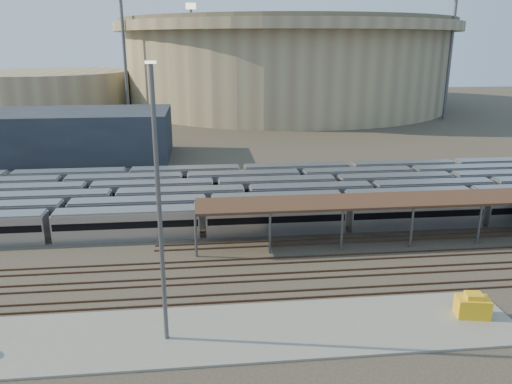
{
  "coord_description": "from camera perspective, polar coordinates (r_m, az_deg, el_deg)",
  "views": [
    {
      "loc": [
        -6.85,
        -52.25,
        23.93
      ],
      "look_at": [
        0.09,
        12.0,
        4.32
      ],
      "focal_mm": 35.0,
      "sensor_mm": 36.0,
      "label": 1
    }
  ],
  "objects": [
    {
      "name": "ground",
      "position": [
        57.88,
        1.2,
        -7.54
      ],
      "size": [
        420.0,
        420.0,
        0.0
      ],
      "primitive_type": "plane",
      "color": "#383026",
      "rests_on": "ground"
    },
    {
      "name": "apron",
      "position": [
        44.26,
        -2.91,
        -15.72
      ],
      "size": [
        50.0,
        9.0,
        0.2
      ],
      "primitive_type": "cube",
      "color": "gray",
      "rests_on": "ground"
    },
    {
      "name": "subway_trains",
      "position": [
        74.3,
        -2.03,
        -0.46
      ],
      "size": [
        128.08,
        23.9,
        3.6
      ],
      "color": "#B2B2B7",
      "rests_on": "ground"
    },
    {
      "name": "inspection_shed",
      "position": [
        66.0,
        20.07,
        -0.86
      ],
      "size": [
        60.3,
        6.0,
        5.3
      ],
      "color": "#535357",
      "rests_on": "ground"
    },
    {
      "name": "empty_tracks",
      "position": [
        53.37,
        1.89,
        -9.66
      ],
      "size": [
        170.0,
        9.62,
        0.18
      ],
      "color": "#4C3323",
      "rests_on": "ground"
    },
    {
      "name": "stadium",
      "position": [
        195.02,
        3.35,
        14.66
      ],
      "size": [
        124.0,
        124.0,
        32.5
      ],
      "color": "#968B65",
      "rests_on": "ground"
    },
    {
      "name": "secondary_arena",
      "position": [
        190.6,
        -22.73,
        10.51
      ],
      "size": [
        56.0,
        56.0,
        14.0
      ],
      "primitive_type": "cylinder",
      "color": "#968B65",
      "rests_on": "ground"
    },
    {
      "name": "service_building",
      "position": [
        112.49,
        -20.68,
        6.11
      ],
      "size": [
        42.0,
        20.0,
        10.0
      ],
      "primitive_type": "cube",
      "color": "#1E232D",
      "rests_on": "ground"
    },
    {
      "name": "floodlight_0",
      "position": [
        163.93,
        -14.81,
        15.2
      ],
      "size": [
        4.0,
        1.0,
        38.4
      ],
      "color": "#535357",
      "rests_on": "ground"
    },
    {
      "name": "floodlight_2",
      "position": [
        170.58,
        21.35,
        14.67
      ],
      "size": [
        4.0,
        1.0,
        38.4
      ],
      "color": "#535357",
      "rests_on": "ground"
    },
    {
      "name": "floodlight_3",
      "position": [
        212.3,
        -7.29,
        15.87
      ],
      "size": [
        4.0,
        1.0,
        38.4
      ],
      "color": "#535357",
      "rests_on": "ground"
    },
    {
      "name": "yard_light_pole",
      "position": [
        39.02,
        -11.0,
        -2.04
      ],
      "size": [
        0.81,
        0.36,
        22.4
      ],
      "color": "#535357",
      "rests_on": "apron"
    },
    {
      "name": "yellow_equipment",
      "position": [
        49.8,
        23.5,
        -11.95
      ],
      "size": [
        3.12,
        2.27,
        1.78
      ],
      "primitive_type": "cube",
      "rotation": [
        0.0,
        0.0,
        -0.18
      ],
      "color": "gold",
      "rests_on": "apron"
    }
  ]
}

